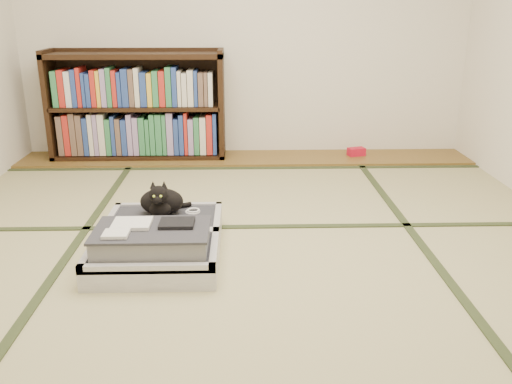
{
  "coord_description": "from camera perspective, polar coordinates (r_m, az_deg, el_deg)",
  "views": [
    {
      "loc": [
        -0.03,
        -2.72,
        1.3
      ],
      "look_at": [
        0.05,
        0.35,
        0.25
      ],
      "focal_mm": 38.0,
      "sensor_mm": 36.0,
      "label": 1
    }
  ],
  "objects": [
    {
      "name": "wood_strip",
      "position": [
        4.9,
        -1.11,
        3.59
      ],
      "size": [
        4.0,
        0.5,
        0.02
      ],
      "primitive_type": "cube",
      "color": "brown",
      "rests_on": "ground"
    },
    {
      "name": "floor",
      "position": [
        3.02,
        -0.77,
        -6.66
      ],
      "size": [
        4.5,
        4.5,
        0.0
      ],
      "primitive_type": "plane",
      "color": "tan",
      "rests_on": "ground"
    },
    {
      "name": "red_item",
      "position": [
        5.02,
        10.51,
        4.2
      ],
      "size": [
        0.17,
        0.13,
        0.07
      ],
      "primitive_type": "cube",
      "rotation": [
        0.0,
        0.0,
        0.28
      ],
      "color": "red",
      "rests_on": "wood_strip"
    },
    {
      "name": "bookcase",
      "position": [
        4.95,
        -12.37,
        8.57
      ],
      "size": [
        1.53,
        0.35,
        0.98
      ],
      "color": "black",
      "rests_on": "wood_strip"
    },
    {
      "name": "cat",
      "position": [
        3.24,
        -9.93,
        -0.98
      ],
      "size": [
        0.29,
        0.3,
        0.24
      ],
      "color": "black",
      "rests_on": "suitcase"
    },
    {
      "name": "cable_coil",
      "position": [
        3.29,
        -6.66,
        -2.01
      ],
      "size": [
        0.09,
        0.09,
        0.02
      ],
      "color": "white",
      "rests_on": "suitcase"
    },
    {
      "name": "tatami_borders",
      "position": [
        3.47,
        -0.89,
        -3.08
      ],
      "size": [
        4.0,
        4.5,
        0.01
      ],
      "color": "#2D381E",
      "rests_on": "ground"
    },
    {
      "name": "suitcase",
      "position": [
        3.01,
        -10.25,
        -5.1
      ],
      "size": [
        0.66,
        0.88,
        0.26
      ],
      "color": "silver",
      "rests_on": "floor"
    }
  ]
}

